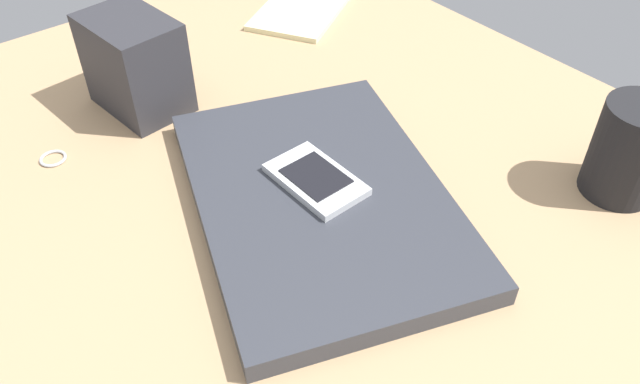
% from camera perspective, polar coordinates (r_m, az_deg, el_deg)
% --- Properties ---
extents(desk_surface, '(1.20, 0.80, 0.03)m').
position_cam_1_polar(desk_surface, '(0.67, 5.12, -2.74)').
color(desk_surface, tan).
rests_on(desk_surface, ground).
extents(laptop_closed, '(0.42, 0.35, 0.02)m').
position_cam_1_polar(laptop_closed, '(0.65, 0.00, -0.55)').
color(laptop_closed, '#33353D').
rests_on(laptop_closed, desk_surface).
extents(cell_phone_on_laptop, '(0.10, 0.06, 0.01)m').
position_cam_1_polar(cell_phone_on_laptop, '(0.65, -0.38, 1.16)').
color(cell_phone_on_laptop, silver).
rests_on(cell_phone_on_laptop, laptop_closed).
extents(desk_organizer, '(0.12, 0.09, 0.12)m').
position_cam_1_polar(desk_organizer, '(0.80, -16.31, 10.98)').
color(desk_organizer, '#2D2D33').
rests_on(desk_organizer, desk_surface).
extents(notepad, '(0.20, 0.22, 0.01)m').
position_cam_1_polar(notepad, '(1.03, -1.53, 16.30)').
color(notepad, '#F2EDB2').
rests_on(notepad, desk_surface).
extents(key_ring, '(0.03, 0.03, 0.00)m').
position_cam_1_polar(key_ring, '(0.78, -22.91, 2.80)').
color(key_ring, silver).
rests_on(key_ring, desk_surface).
extents(pen_cup, '(0.08, 0.08, 0.11)m').
position_cam_1_polar(pen_cup, '(0.72, 26.14, 3.39)').
color(pen_cup, black).
rests_on(pen_cup, desk_surface).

